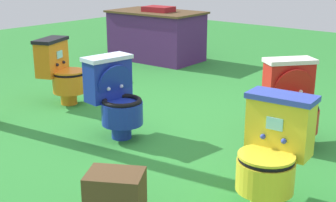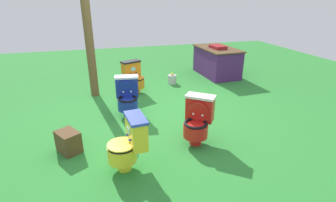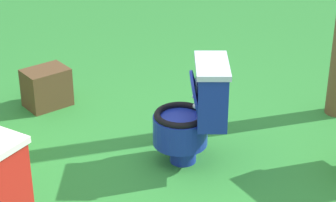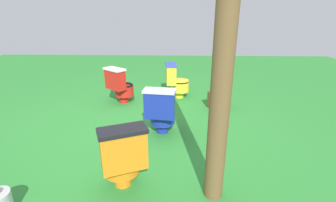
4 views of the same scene
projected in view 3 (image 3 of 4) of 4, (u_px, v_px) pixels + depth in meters
The scene contains 3 objects.
ground at pixel (180, 197), 3.96m from camera, with size 14.00×14.00×0.00m, color #2D8433.
toilet_blue at pixel (195, 112), 4.18m from camera, with size 0.54×0.46×0.73m.
small_crate at pixel (47, 88), 5.05m from camera, with size 0.34×0.25×0.31m, color brown.
Camera 3 is at (0.48, 3.26, 2.27)m, focal length 67.59 mm.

